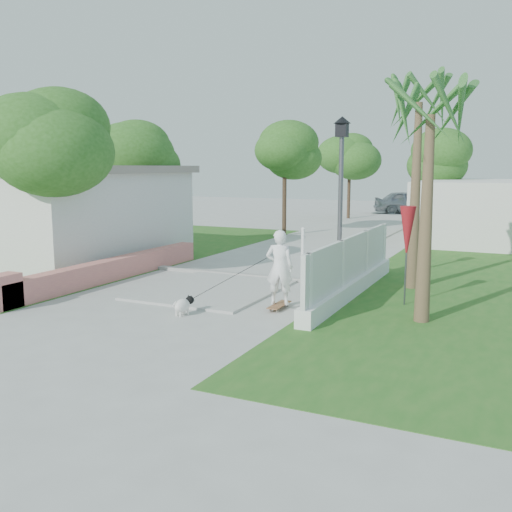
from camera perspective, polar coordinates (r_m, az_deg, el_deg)
The scene contains 22 objects.
ground at distance 11.71m, azimuth -13.97°, elevation -7.13°, with size 90.00×90.00×0.00m, color #B7B7B2.
path_strip at distance 29.73m, azimuth 11.16°, elevation 2.65°, with size 3.20×36.00×0.06m, color #B7B7B2.
curb at distance 16.64m, azimuth -0.83°, elevation -1.94°, with size 6.50×0.25×0.10m, color #999993.
grass_left at distance 22.13m, azimuth -14.96°, elevation 0.35°, with size 8.00×20.00×0.01m, color #275F1E.
grass_right at distance 16.97m, azimuth 24.18°, elevation -2.68°, with size 8.00×20.00×0.01m, color #275F1E.
pink_wall at distance 16.37m, azimuth -15.12°, elevation -1.50°, with size 0.45×8.20×0.80m.
house_left at distance 21.19m, azimuth -20.71°, elevation 4.14°, with size 8.40×7.40×3.23m.
lattice_fence at distance 14.44m, azimuth 9.60°, elevation -1.75°, with size 0.35×7.00×1.50m.
building_right at distance 26.76m, azimuth 22.74°, elevation 4.18°, with size 6.00×8.00×2.60m, color silver.
street_lamp at distance 14.83m, azimuth 8.45°, elevation 5.89°, with size 0.44×0.44×4.44m.
bollard at distance 20.11m, azimuth 4.71°, elevation 1.45°, with size 0.14×0.14×1.09m.
patio_umbrella at distance 13.47m, azimuth 14.88°, elevation 2.23°, with size 0.36×0.36×2.30m.
tree_left_near at distance 16.51m, azimuth -20.11°, elevation 10.59°, with size 3.60×3.60×5.28m.
tree_left_mid at distance 21.34m, azimuth -11.33°, elevation 9.57°, with size 3.20×3.20×4.85m.
tree_path_left at distance 26.68m, azimuth 2.91°, elevation 10.26°, with size 3.40×3.40×5.23m.
tree_path_right at distance 28.93m, azimuth 17.63°, elevation 9.11°, with size 3.00×3.00×4.79m.
tree_path_far at distance 36.07m, azimuth 9.38°, elevation 9.80°, with size 3.20×3.20×5.17m.
palm_far at distance 15.45m, azimuth 15.96°, elevation 13.41°, with size 1.80×1.80×5.30m.
palm_near at distance 12.03m, azimuth 17.03°, elevation 12.21°, with size 1.80×1.80×4.70m.
skateboarder at distance 12.71m, azimuth -1.58°, elevation -1.95°, with size 2.02×1.67×1.80m.
dog at distance 12.47m, azimuth -7.26°, elevation -4.86°, with size 0.40×0.60×0.42m.
parked_car at distance 40.47m, azimuth 15.04°, elevation 5.21°, with size 1.87×4.64×1.58m, color #A7A9AF.
Camera 1 is at (7.21, -8.67, 3.18)m, focal length 40.00 mm.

